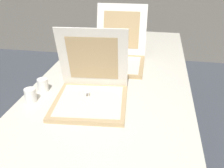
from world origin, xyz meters
name	(u,v)px	position (x,y,z in m)	size (l,w,h in m)	color
table	(114,86)	(0.00, 0.65, 0.70)	(0.93, 2.37, 0.74)	silver
pizza_box_front	(91,92)	(-0.07, 0.37, 0.80)	(0.41, 0.41, 0.38)	tan
pizza_box_middle	(118,56)	(-0.02, 0.92, 0.80)	(0.39, 0.49, 0.39)	tan
cup_white_near_center	(43,85)	(-0.38, 0.43, 0.78)	(0.06, 0.06, 0.07)	white
cup_white_mid	(69,70)	(-0.30, 0.66, 0.78)	(0.06, 0.06, 0.07)	white
cup_white_near_left	(30,95)	(-0.39, 0.31, 0.78)	(0.06, 0.06, 0.07)	white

